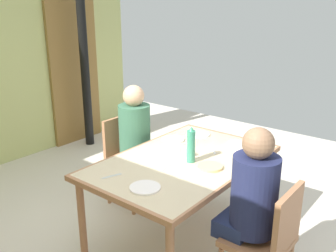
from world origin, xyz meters
TOP-DOWN VIEW (x-y plane):
  - door_wooden at (1.31, 2.68)m, footprint 0.80×0.05m
  - stove_pipe_column at (1.28, 2.41)m, footprint 0.12×0.12m
  - dining_table at (0.26, -0.01)m, footprint 1.54×0.99m
  - chair_near_diner at (0.05, -0.85)m, footprint 0.40×0.40m
  - chair_far_diner at (0.47, 0.84)m, footprint 0.40×0.40m
  - person_near_diner at (0.05, -0.72)m, footprint 0.30×0.37m
  - person_far_diner at (0.47, 0.71)m, footprint 0.30×0.37m
  - water_bottle_green_near at (0.26, -0.08)m, footprint 0.07×0.07m
  - serving_bowl_center at (0.72, -0.24)m, footprint 0.17×0.17m
  - dinner_plate_near_left at (0.82, 0.23)m, footprint 0.22×0.22m
  - dinner_plate_near_right at (-0.29, -0.10)m, footprint 0.21×0.21m
  - dinner_plate_far_center at (0.57, 0.33)m, footprint 0.20×0.20m
  - drinking_glass_by_near_diner at (0.74, -0.43)m, footprint 0.06×0.06m
  - drinking_glass_by_far_diner at (0.30, -0.00)m, footprint 0.06×0.06m
  - bread_plate_sliced at (0.26, -0.26)m, footprint 0.19×0.19m
  - cutlery_knife_near at (0.06, 0.01)m, footprint 0.15×0.04m
  - cutlery_fork_near at (-0.31, 0.21)m, footprint 0.15×0.06m
  - cutlery_knife_far at (0.91, -0.20)m, footprint 0.03×0.15m
  - cutlery_fork_far at (0.57, -0.10)m, footprint 0.13×0.11m

SIDE VIEW (x-z plane):
  - chair_near_diner at x=0.05m, z-range 0.06..0.93m
  - chair_far_diner at x=0.47m, z-range 0.06..0.93m
  - dining_table at x=0.26m, z-range 0.31..1.06m
  - cutlery_knife_near at x=0.06m, z-range 0.75..0.75m
  - cutlery_fork_near at x=-0.31m, z-range 0.75..0.75m
  - cutlery_knife_far at x=0.91m, z-range 0.75..0.75m
  - cutlery_fork_far at x=0.57m, z-range 0.75..0.75m
  - dinner_plate_near_left at x=0.82m, z-range 0.75..0.76m
  - dinner_plate_near_right at x=-0.29m, z-range 0.75..0.76m
  - dinner_plate_far_center at x=0.57m, z-range 0.75..0.76m
  - bread_plate_sliced at x=0.26m, z-range 0.75..0.77m
  - serving_bowl_center at x=0.72m, z-range 0.75..0.80m
  - person_near_diner at x=0.05m, z-range 0.40..1.17m
  - person_far_diner at x=0.47m, z-range 0.40..1.17m
  - drinking_glass_by_far_diner at x=0.30m, z-range 0.75..0.84m
  - drinking_glass_by_near_diner at x=0.74m, z-range 0.75..0.84m
  - water_bottle_green_near at x=0.26m, z-range 0.74..1.03m
  - door_wooden at x=1.31m, z-range 0.00..2.00m
  - stove_pipe_column at x=1.28m, z-range 0.00..2.56m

